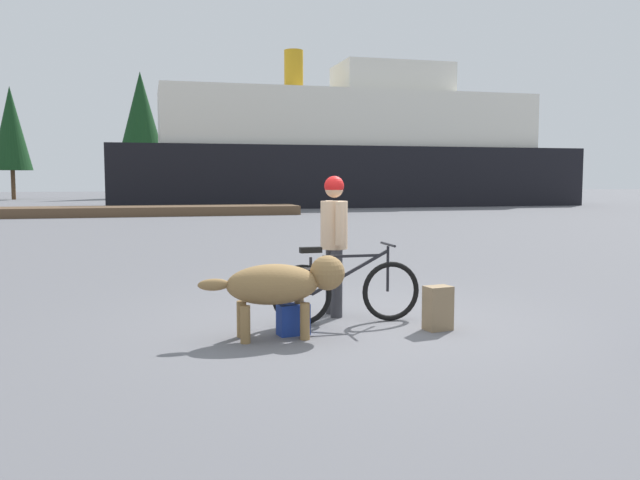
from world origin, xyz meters
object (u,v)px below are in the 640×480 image
at_px(person_cyclist, 334,233).
at_px(backpack, 438,308).
at_px(handbag_pannier, 293,319).
at_px(ferry_boat, 349,152).
at_px(bicycle, 346,290).
at_px(dog, 282,284).

xyz_separation_m(person_cyclist, backpack, (0.88, -1.02, -0.75)).
height_order(handbag_pannier, ferry_boat, ferry_boat).
relative_size(bicycle, backpack, 3.63).
relative_size(handbag_pannier, ferry_boat, 0.01).
xyz_separation_m(bicycle, backpack, (0.86, -0.56, -0.14)).
relative_size(backpack, ferry_boat, 0.02).
height_order(bicycle, person_cyclist, person_cyclist).
height_order(bicycle, dog, bicycle).
bearing_deg(ferry_boat, handbag_pannier, -108.05).
relative_size(dog, ferry_boat, 0.05).
distance_m(person_cyclist, dog, 1.32).
bearing_deg(bicycle, person_cyclist, 91.57).
bearing_deg(backpack, person_cyclist, 130.82).
distance_m(person_cyclist, handbag_pannier, 1.36).
bearing_deg(dog, backpack, -2.41).
bearing_deg(backpack, ferry_boat, 74.60).
relative_size(bicycle, handbag_pannier, 5.31).
bearing_deg(handbag_pannier, dog, -144.02).
distance_m(bicycle, ferry_boat, 32.94).
bearing_deg(backpack, dog, 177.59).
distance_m(dog, backpack, 1.72).
xyz_separation_m(person_cyclist, ferry_boat, (9.67, 30.92, 2.21)).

